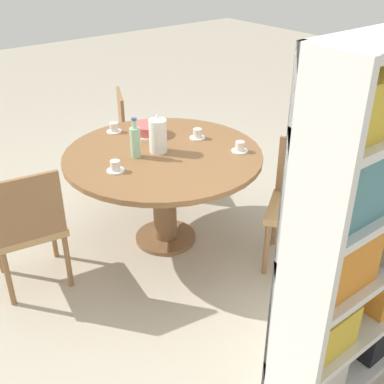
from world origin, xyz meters
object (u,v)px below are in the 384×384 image
(water_bottle, at_px, (135,141))
(cup_b, at_px, (197,134))
(cup_a, at_px, (114,128))
(cake_main, at_px, (149,129))
(chair_b, at_px, (28,225))
(cup_c, at_px, (115,167))
(chair_c, at_px, (302,202))
(cup_d, at_px, (240,147))
(bookshelf, at_px, (366,236))
(chair_a, at_px, (139,135))
(coffee_pot, at_px, (158,135))

(water_bottle, xyz_separation_m, cup_b, (-0.52, 0.01, -0.08))
(cup_a, bearing_deg, cake_main, 131.59)
(chair_b, relative_size, cake_main, 3.28)
(cup_a, xyz_separation_m, cup_b, (-0.41, 0.48, 0.00))
(water_bottle, bearing_deg, chair_b, -2.91)
(cup_c, bearing_deg, cup_b, -172.64)
(chair_c, bearing_deg, cup_d, 165.59)
(cup_d, bearing_deg, water_bottle, -31.67)
(cup_a, bearing_deg, bookshelf, 91.55)
(chair_c, relative_size, cup_d, 7.41)
(cake_main, bearing_deg, cup_a, -48.41)
(chair_a, relative_size, chair_b, 1.00)
(water_bottle, bearing_deg, cup_c, 25.36)
(cake_main, xyz_separation_m, cup_a, (0.18, -0.20, -0.01))
(cup_b, xyz_separation_m, cup_d, (-0.08, 0.36, 0.00))
(chair_a, bearing_deg, cake_main, -178.65)
(chair_c, distance_m, cake_main, 1.22)
(chair_a, relative_size, cup_b, 7.41)
(water_bottle, distance_m, cup_c, 0.25)
(chair_b, height_order, cup_a, chair_b)
(chair_a, relative_size, cup_a, 7.41)
(coffee_pot, distance_m, cup_a, 0.51)
(cup_c, relative_size, cup_d, 1.00)
(chair_c, distance_m, cup_c, 1.24)
(chair_c, bearing_deg, chair_b, -153.15)
(chair_b, relative_size, bookshelf, 0.48)
(bookshelf, relative_size, water_bottle, 6.41)
(water_bottle, bearing_deg, chair_a, -123.28)
(chair_c, distance_m, cup_d, 0.55)
(cup_a, bearing_deg, water_bottle, 76.87)
(chair_b, distance_m, cake_main, 1.12)
(cup_c, bearing_deg, cake_main, -143.39)
(chair_a, distance_m, cup_a, 0.62)
(water_bottle, bearing_deg, bookshelf, 95.89)
(bookshelf, xyz_separation_m, water_bottle, (0.17, -1.61, -0.04))
(chair_c, xyz_separation_m, cup_c, (0.97, -0.71, 0.28))
(chair_a, xyz_separation_m, water_bottle, (0.54, 0.82, 0.36))
(chair_a, height_order, chair_b, same)
(cup_c, bearing_deg, chair_b, -14.42)
(chair_a, relative_size, chair_c, 1.00)
(cake_main, distance_m, cup_c, 0.63)
(cake_main, height_order, cup_b, cake_main)
(chair_b, distance_m, cup_b, 1.32)
(chair_c, bearing_deg, cup_c, -160.15)
(cake_main, height_order, cup_a, cake_main)
(cake_main, bearing_deg, cup_d, 115.80)
(coffee_pot, relative_size, cup_d, 2.34)
(chair_c, height_order, coffee_pot, coffee_pot)
(cake_main, height_order, cup_d, cake_main)
(cup_c, bearing_deg, water_bottle, -154.64)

